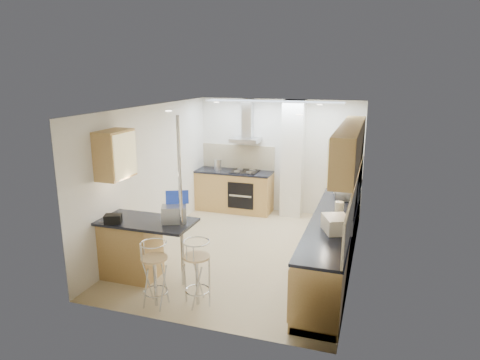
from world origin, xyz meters
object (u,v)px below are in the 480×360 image
(bar_stool_near, at_px, (155,274))
(bread_bin, at_px, (336,224))
(microwave, at_px, (347,189))
(laptop, at_px, (174,214))
(bar_stool_end, at_px, (197,273))

(bar_stool_near, bearing_deg, bread_bin, 4.20)
(microwave, xyz_separation_m, laptop, (-2.29, -2.10, -0.02))
(laptop, height_order, bar_stool_near, laptop)
(bar_stool_end, bearing_deg, bar_stool_near, 135.78)
(microwave, distance_m, bar_stool_near, 3.65)
(bar_stool_end, bearing_deg, bread_bin, -37.82)
(bread_bin, bearing_deg, bar_stool_end, -175.25)
(bar_stool_near, distance_m, bread_bin, 2.55)
(bread_bin, bearing_deg, microwave, 66.49)
(laptop, bearing_deg, bread_bin, -14.46)
(microwave, height_order, bar_stool_near, microwave)
(bar_stool_end, height_order, bread_bin, bread_bin)
(microwave, xyz_separation_m, bar_stool_end, (-1.71, -2.62, -0.62))
(laptop, height_order, bar_stool_end, laptop)
(microwave, bearing_deg, laptop, 125.53)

